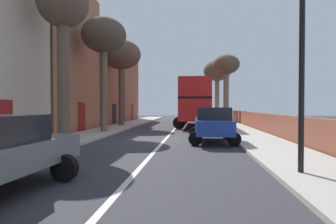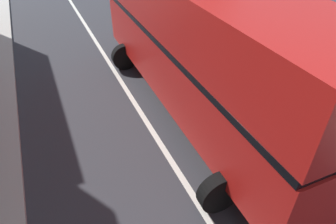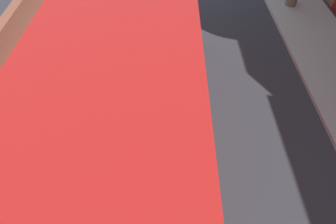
# 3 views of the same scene
# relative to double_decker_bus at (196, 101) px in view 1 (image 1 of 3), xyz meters

# --- Properties ---
(ground_plane) EXTENTS (84.00, 84.00, 0.00)m
(ground_plane) POSITION_rel_double_decker_bus_xyz_m (-1.70, -10.50, -2.35)
(ground_plane) COLOR #333338
(road_centre_line) EXTENTS (0.16, 54.00, 0.01)m
(road_centre_line) POSITION_rel_double_decker_bus_xyz_m (-1.70, -10.50, -2.35)
(road_centre_line) COLOR silver
(road_centre_line) RESTS_ON ground
(sidewalk_left) EXTENTS (2.60, 60.00, 0.12)m
(sidewalk_left) POSITION_rel_double_decker_bus_xyz_m (-6.60, -10.50, -2.29)
(sidewalk_left) COLOR #B2ADA3
(sidewalk_left) RESTS_ON ground
(sidewalk_right) EXTENTS (2.60, 60.00, 0.12)m
(sidewalk_right) POSITION_rel_double_decker_bus_xyz_m (3.20, -10.50, -2.29)
(sidewalk_right) COLOR #B2ADA3
(sidewalk_right) RESTS_ON ground
(terraced_houses_left) EXTENTS (4.07, 47.68, 10.60)m
(terraced_houses_left) POSITION_rel_double_decker_bus_xyz_m (-10.20, -10.59, 2.27)
(terraced_houses_left) COLOR #9E6647
(terraced_houses_left) RESTS_ON ground
(boundary_wall_right) EXTENTS (0.36, 54.00, 1.34)m
(boundary_wall_right) POSITION_rel_double_decker_bus_xyz_m (4.75, -10.50, -1.68)
(boundary_wall_right) COLOR brown
(boundary_wall_right) RESTS_ON ground
(double_decker_bus) EXTENTS (3.68, 10.53, 4.06)m
(double_decker_bus) POSITION_rel_double_decker_bus_xyz_m (0.00, 0.00, 0.00)
(double_decker_bus) COLOR red
(double_decker_bus) RESTS_ON ground
(parked_car_blue_right_0) EXTENTS (2.41, 4.22, 1.76)m
(parked_car_blue_right_0) POSITION_rel_double_decker_bus_xyz_m (0.80, -11.44, -1.37)
(parked_car_blue_right_0) COLOR #1E389E
(parked_car_blue_right_0) RESTS_ON ground
(street_tree_left_0) EXTENTS (3.05, 3.05, 7.78)m
(street_tree_left_0) POSITION_rel_double_decker_bus_xyz_m (-6.29, -7.15, 4.15)
(street_tree_left_0) COLOR brown
(street_tree_left_0) RESTS_ON sidewalk_left
(street_tree_right_1) EXTENTS (3.59, 3.59, 7.78)m
(street_tree_right_1) POSITION_rel_double_decker_bus_xyz_m (2.86, 10.80, 4.00)
(street_tree_right_1) COLOR #7A6B56
(street_tree_right_1) RESTS_ON sidewalk_right
(street_tree_left_2) EXTENTS (3.58, 3.58, 7.81)m
(street_tree_left_2) POSITION_rel_double_decker_bus_xyz_m (-6.80, -0.90, 4.09)
(street_tree_left_2) COLOR brown
(street_tree_left_2) RESTS_ON sidewalk_left
(street_tree_left_4) EXTENTS (2.46, 2.46, 7.95)m
(street_tree_left_4) POSITION_rel_double_decker_bus_xyz_m (-6.49, -12.53, 4.06)
(street_tree_left_4) COLOR brown
(street_tree_left_4) RESTS_ON sidewalk_left
(street_tree_right_5) EXTENTS (2.94, 2.94, 7.44)m
(street_tree_right_5) POSITION_rel_double_decker_bus_xyz_m (3.38, 5.26, 3.76)
(street_tree_right_5) COLOR #7A6B56
(street_tree_right_5) RESTS_ON sidewalk_right
(lamppost_right) EXTENTS (0.32, 0.32, 6.31)m
(lamppost_right) POSITION_rel_double_decker_bus_xyz_m (2.60, -18.02, 1.45)
(lamppost_right) COLOR black
(lamppost_right) RESTS_ON sidewalk_right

